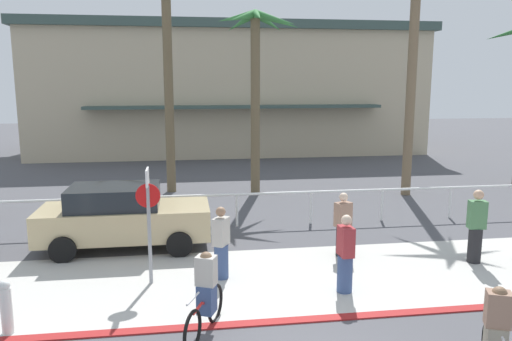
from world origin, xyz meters
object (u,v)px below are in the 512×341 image
(pedestrian_0, at_px, (221,246))
(pedestrian_1, at_px, (476,229))
(palm_tree_2, at_px, (257,56))
(car_tan_1, at_px, (123,216))
(pedestrian_3, at_px, (345,257))
(stop_sign_bike_lane, at_px, (149,209))
(palm_tree_3, at_px, (413,27))
(bollard_1, at_px, (6,307))
(cyclist_red_0, at_px, (206,295))
(palm_tree_1, at_px, (168,28))
(cyclist_blue_1, at_px, (496,338))
(pedestrian_2, at_px, (343,227))

(pedestrian_0, bearing_deg, pedestrian_1, 1.08)
(palm_tree_2, bearing_deg, pedestrian_0, -103.46)
(car_tan_1, xyz_separation_m, pedestrian_3, (4.90, -3.60, -0.09))
(stop_sign_bike_lane, relative_size, car_tan_1, 0.58)
(pedestrian_0, distance_m, pedestrian_3, 2.74)
(palm_tree_3, bearing_deg, pedestrian_1, -102.13)
(stop_sign_bike_lane, distance_m, pedestrian_3, 4.28)
(bollard_1, height_order, palm_tree_2, palm_tree_2)
(car_tan_1, bearing_deg, cyclist_red_0, -68.24)
(palm_tree_1, bearing_deg, cyclist_blue_1, -70.43)
(pedestrian_0, xyz_separation_m, pedestrian_3, (2.50, -1.11, 0.01))
(palm_tree_2, height_order, car_tan_1, palm_tree_2)
(palm_tree_3, height_order, pedestrian_0, palm_tree_3)
(stop_sign_bike_lane, xyz_separation_m, palm_tree_3, (9.32, 7.60, 4.71))
(pedestrian_3, bearing_deg, bollard_1, -172.34)
(palm_tree_1, relative_size, pedestrian_1, 4.88)
(bollard_1, distance_m, palm_tree_1, 13.02)
(pedestrian_1, bearing_deg, pedestrian_3, -161.51)
(palm_tree_2, distance_m, pedestrian_3, 10.71)
(palm_tree_3, xyz_separation_m, cyclist_red_0, (-8.23, -9.94, -5.69))
(palm_tree_2, xyz_separation_m, pedestrian_3, (0.45, -9.68, -4.56))
(bollard_1, distance_m, pedestrian_2, 7.65)
(palm_tree_3, bearing_deg, pedestrian_0, -135.90)
(stop_sign_bike_lane, distance_m, cyclist_blue_1, 6.92)
(stop_sign_bike_lane, relative_size, palm_tree_3, 0.28)
(stop_sign_bike_lane, bearing_deg, palm_tree_2, 67.36)
(pedestrian_3, bearing_deg, palm_tree_2, 92.66)
(pedestrian_0, relative_size, pedestrian_1, 0.91)
(pedestrian_3, bearing_deg, cyclist_blue_1, -71.18)
(palm_tree_1, xyz_separation_m, pedestrian_3, (3.77, -10.45, -5.62))
(palm_tree_2, xyz_separation_m, palm_tree_3, (5.72, -1.03, 1.05))
(pedestrian_1, bearing_deg, palm_tree_2, 116.05)
(car_tan_1, bearing_deg, pedestrian_0, -45.93)
(palm_tree_1, bearing_deg, bollard_1, -103.09)
(pedestrian_1, bearing_deg, bollard_1, -168.28)
(palm_tree_1, relative_size, pedestrian_0, 5.37)
(stop_sign_bike_lane, relative_size, pedestrian_1, 1.40)
(cyclist_red_0, bearing_deg, bollard_1, 172.88)
(pedestrian_3, bearing_deg, stop_sign_bike_lane, 165.41)
(stop_sign_bike_lane, bearing_deg, pedestrian_0, 2.26)
(cyclist_red_0, height_order, cyclist_blue_1, same)
(stop_sign_bike_lane, distance_m, pedestrian_1, 7.77)
(bollard_1, xyz_separation_m, pedestrian_0, (3.90, 1.97, 0.25))
(car_tan_1, bearing_deg, palm_tree_1, 80.58)
(palm_tree_2, bearing_deg, palm_tree_3, -10.21)
(palm_tree_2, bearing_deg, car_tan_1, -126.21)
(car_tan_1, distance_m, pedestrian_2, 5.73)
(pedestrian_3, bearing_deg, cyclist_red_0, -156.39)
(pedestrian_1, relative_size, pedestrian_2, 1.11)
(palm_tree_1, height_order, pedestrian_3, palm_tree_1)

